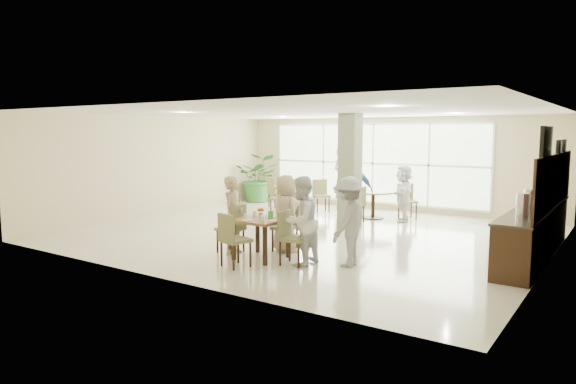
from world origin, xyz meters
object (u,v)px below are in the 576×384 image
Objects in this scene: buffet_counter at (536,228)px; teen_far at (285,213)px; adult_a at (355,191)px; adult_standing at (342,178)px; potted_plant at (259,178)px; round_table_left at (292,192)px; round_table_right at (373,197)px; teen_left at (234,215)px; teen_right at (301,221)px; teen_standing at (349,222)px; main_table at (261,224)px; adult_b at (404,193)px.

teen_far is at bearing -150.72° from buffet_counter.
adult_standing is (-1.37, 1.87, 0.13)m from adult_a.
adult_a is at bearing -22.26° from potted_plant.
round_table_left and round_table_right have the same top height.
adult_a is (4.53, -1.85, 0.01)m from potted_plant.
round_table_left is 7.29m from buffet_counter.
round_table_right is 5.35m from teen_left.
adult_a is (-1.19, 4.40, 0.04)m from teen_right.
teen_standing is at bearing 139.36° from adult_standing.
round_table_left is 6.32m from teen_right.
round_table_left is at bearing 118.17° from main_table.
adult_a reaches higher than teen_left.
round_table_left is 0.75× the size of teen_left.
adult_b is at bearing 83.07° from main_table.
teen_right is 1.00× the size of teen_standing.
teen_right is at bearing -137.82° from buffet_counter.
adult_b is (-0.21, 5.31, -0.04)m from teen_right.
adult_standing reaches higher than adult_a.
teen_right is (1.08, -5.32, 0.20)m from round_table_right.
adult_a is 2.32m from adult_standing.
buffet_counter is 3.14× the size of adult_b.
teen_right reaches higher than teen_standing.
buffet_counter is at bearing 171.22° from adult_standing.
teen_left is 1.01× the size of adult_b.
adult_a is (-1.91, 3.99, 0.04)m from teen_standing.
round_table_left is at bearing -176.48° from round_table_right.
teen_right reaches higher than teen_far.
teen_right is (1.55, 0.01, 0.04)m from teen_left.
teen_far is at bearing -86.74° from round_table_right.
buffet_counter is 2.98× the size of teen_right.
round_table_right is at bearing -110.31° from adult_b.
teen_standing is at bearing 121.89° from teen_right.
round_table_left is at bearing 150.78° from adult_a.
buffet_counter reaches higher than adult_a.
round_table_left is 5.29m from teen_far.
main_table is 0.57× the size of teen_left.
teen_far is 0.96× the size of teen_right.
round_table_right is 0.63× the size of adult_standing.
potted_plant is 0.99× the size of adult_a.
teen_standing is at bearing -47.44° from round_table_left.
teen_right reaches higher than main_table.
main_table is 7.96m from potted_plant.
round_table_right is at bearing 3.52° from round_table_left.
buffet_counter is at bearing 134.54° from teen_right.
teen_left is 0.96× the size of teen_standing.
main_table is 4.47m from adult_a.
teen_right is 4.56m from adult_a.
round_table_left is 0.75× the size of adult_b.
teen_far is at bearing 86.87° from main_table.
round_table_left is 0.68× the size of adult_a.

